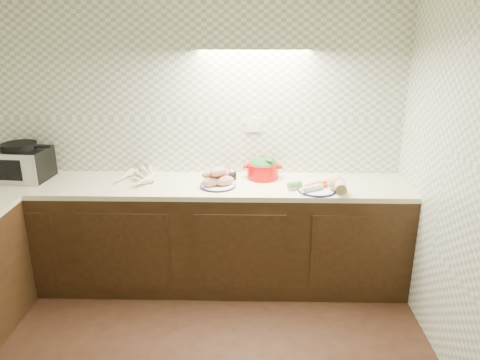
{
  "coord_description": "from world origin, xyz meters",
  "views": [
    {
      "loc": [
        0.52,
        -2.05,
        2.17
      ],
      "look_at": [
        0.45,
        1.25,
        1.02
      ],
      "focal_mm": 35.0,
      "sensor_mm": 36.0,
      "label": 1
    }
  ],
  "objects_px": {
    "toaster_oven": "(21,163)",
    "sweet_potato_plate": "(217,179)",
    "parsnip_pile": "(131,175)",
    "dutch_oven": "(263,168)",
    "veg_plate": "(325,185)",
    "onion_bowl": "(228,174)"
  },
  "relations": [
    {
      "from": "toaster_oven",
      "to": "veg_plate",
      "type": "relative_size",
      "value": 0.99
    },
    {
      "from": "parsnip_pile",
      "to": "veg_plate",
      "type": "height_order",
      "value": "veg_plate"
    },
    {
      "from": "toaster_oven",
      "to": "sweet_potato_plate",
      "type": "xyz_separation_m",
      "value": [
        1.62,
        -0.14,
        -0.08
      ]
    },
    {
      "from": "toaster_oven",
      "to": "parsnip_pile",
      "type": "distance_m",
      "value": 0.9
    },
    {
      "from": "sweet_potato_plate",
      "to": "dutch_oven",
      "type": "bearing_deg",
      "value": 29.62
    },
    {
      "from": "sweet_potato_plate",
      "to": "veg_plate",
      "type": "height_order",
      "value": "sweet_potato_plate"
    },
    {
      "from": "dutch_oven",
      "to": "sweet_potato_plate",
      "type": "bearing_deg",
      "value": -149.94
    },
    {
      "from": "toaster_oven",
      "to": "sweet_potato_plate",
      "type": "bearing_deg",
      "value": 0.5
    },
    {
      "from": "veg_plate",
      "to": "parsnip_pile",
      "type": "bearing_deg",
      "value": 170.95
    },
    {
      "from": "toaster_oven",
      "to": "parsnip_pile",
      "type": "xyz_separation_m",
      "value": [
        0.9,
        0.01,
        -0.1
      ]
    },
    {
      "from": "parsnip_pile",
      "to": "onion_bowl",
      "type": "height_order",
      "value": "onion_bowl"
    },
    {
      "from": "dutch_oven",
      "to": "veg_plate",
      "type": "relative_size",
      "value": 0.69
    },
    {
      "from": "onion_bowl",
      "to": "dutch_oven",
      "type": "xyz_separation_m",
      "value": [
        0.29,
        0.03,
        0.05
      ]
    },
    {
      "from": "toaster_oven",
      "to": "parsnip_pile",
      "type": "height_order",
      "value": "toaster_oven"
    },
    {
      "from": "dutch_oven",
      "to": "veg_plate",
      "type": "bearing_deg",
      "value": -32.36
    },
    {
      "from": "onion_bowl",
      "to": "sweet_potato_plate",
      "type": "bearing_deg",
      "value": -111.96
    },
    {
      "from": "onion_bowl",
      "to": "veg_plate",
      "type": "xyz_separation_m",
      "value": [
        0.76,
        -0.28,
        0.01
      ]
    },
    {
      "from": "toaster_oven",
      "to": "sweet_potato_plate",
      "type": "relative_size",
      "value": 1.59
    },
    {
      "from": "parsnip_pile",
      "to": "dutch_oven",
      "type": "height_order",
      "value": "dutch_oven"
    },
    {
      "from": "parsnip_pile",
      "to": "dutch_oven",
      "type": "distance_m",
      "value": 1.09
    },
    {
      "from": "toaster_oven",
      "to": "veg_plate",
      "type": "height_order",
      "value": "toaster_oven"
    },
    {
      "from": "dutch_oven",
      "to": "veg_plate",
      "type": "xyz_separation_m",
      "value": [
        0.47,
        -0.3,
        -0.04
      ]
    }
  ]
}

